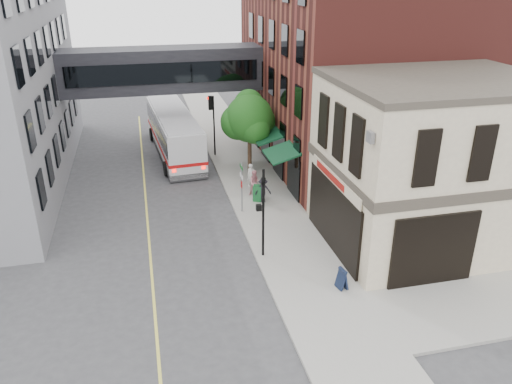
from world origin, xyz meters
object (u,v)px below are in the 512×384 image
pedestrian_c (263,190)px  sandwich_board (342,279)px  newspaper_box (257,193)px  pedestrian_a (251,175)px  pedestrian_b (255,183)px  bus (174,131)px

pedestrian_c → sandwich_board: pedestrian_c is taller
pedestrian_c → newspaper_box: (-0.28, 0.26, -0.27)m
pedestrian_a → pedestrian_b: (-0.08, -1.44, 0.05)m
pedestrian_c → sandwich_board: bearing=-79.9°
pedestrian_b → newspaper_box: pedestrian_b is taller
bus → pedestrian_c: bearing=-67.1°
bus → newspaper_box: bus is taller
pedestrian_c → newspaper_box: 0.47m
pedestrian_b → pedestrian_c: 1.16m
pedestrian_a → pedestrian_c: (0.14, -2.58, 0.01)m
pedestrian_a → bus: bearing=106.8°
bus → pedestrian_c: bus is taller
pedestrian_c → newspaper_box: bearing=139.6°
bus → newspaper_box: bearing=-68.0°
bus → pedestrian_c: 11.30m
bus → pedestrian_a: bearing=-61.5°
newspaper_box → sandwich_board: 9.83m
bus → pedestrian_c: (4.37, -10.38, -0.88)m
newspaper_box → bus: bearing=135.5°
pedestrian_c → newspaper_box: pedestrian_c is taller
pedestrian_b → sandwich_board: bearing=-76.3°
pedestrian_a → sandwich_board: size_ratio=1.55×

